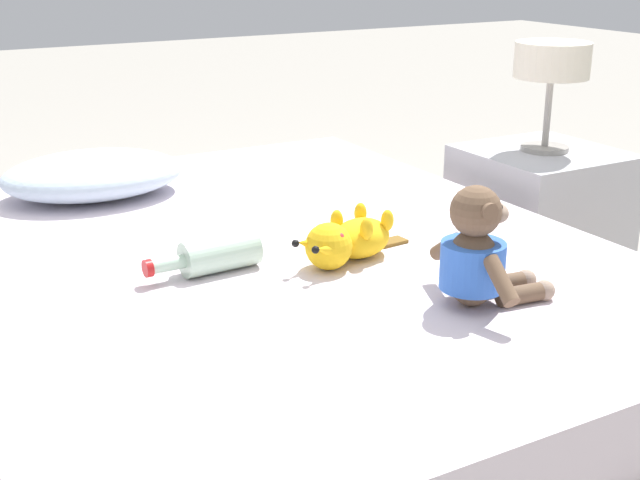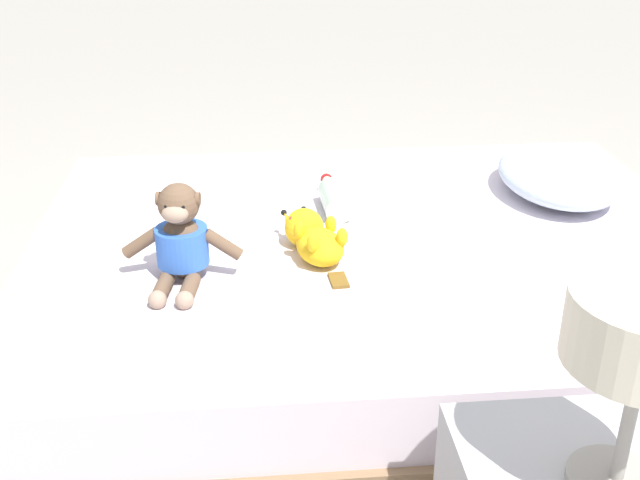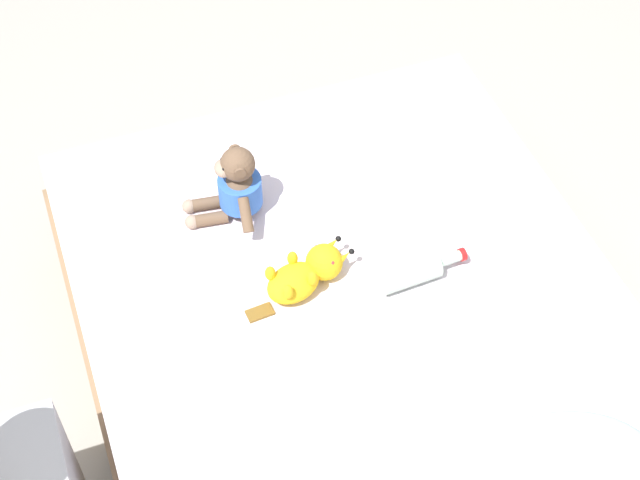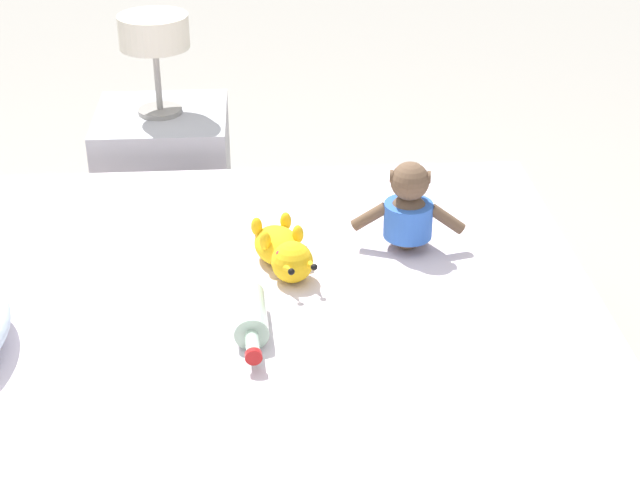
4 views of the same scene
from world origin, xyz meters
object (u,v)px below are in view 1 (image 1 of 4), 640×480
object	(u,v)px
pillow	(93,175)
plush_yellow_creature	(347,240)
nightstand	(537,234)
glass_bottle	(216,255)
bed	(271,339)
bedside_lamp	(552,66)
plush_monkey	(478,256)

from	to	relation	value
pillow	plush_yellow_creature	distance (m)	0.83
pillow	nightstand	distance (m)	1.33
nightstand	glass_bottle	bearing A→B (deg)	-166.57
pillow	nightstand	size ratio (longest dim) A/B	0.96
bed	plush_yellow_creature	bearing A→B (deg)	-59.33
nightstand	bedside_lamp	world-z (taller)	bedside_lamp
glass_bottle	bedside_lamp	world-z (taller)	bedside_lamp
bed	nightstand	size ratio (longest dim) A/B	3.55
plush_yellow_creature	glass_bottle	xyz separation A→B (m)	(-0.27, 0.08, -0.01)
pillow	nightstand	world-z (taller)	pillow
nightstand	bedside_lamp	xyz separation A→B (m)	(0.00, 0.00, 0.51)
glass_bottle	plush_monkey	bearing A→B (deg)	-47.62
nightstand	bedside_lamp	size ratio (longest dim) A/B	1.65
pillow	bedside_lamp	world-z (taller)	bedside_lamp
nightstand	bedside_lamp	distance (m)	0.51
plush_yellow_creature	nightstand	xyz separation A→B (m)	(0.90, 0.36, -0.25)
bed	plush_monkey	distance (m)	0.62
plush_monkey	bedside_lamp	bearing A→B (deg)	39.93
bedside_lamp	bed	bearing A→B (deg)	-169.30
bed	pillow	world-z (taller)	pillow
bedside_lamp	plush_monkey	bearing A→B (deg)	-140.07
bed	nightstand	bearing A→B (deg)	10.70
plush_monkey	nightstand	xyz separation A→B (m)	(0.81, 0.68, -0.29)
bed	glass_bottle	distance (m)	0.33
plush_monkey	nightstand	world-z (taller)	plush_monkey
glass_bottle	pillow	bearing A→B (deg)	95.76
plush_yellow_creature	bedside_lamp	distance (m)	1.01
pillow	glass_bottle	world-z (taller)	pillow
glass_bottle	bedside_lamp	size ratio (longest dim) A/B	0.79
glass_bottle	nightstand	xyz separation A→B (m)	(1.17, 0.28, -0.24)
pillow	plush_monkey	bearing A→B (deg)	-68.12
glass_bottle	nightstand	size ratio (longest dim) A/B	0.48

